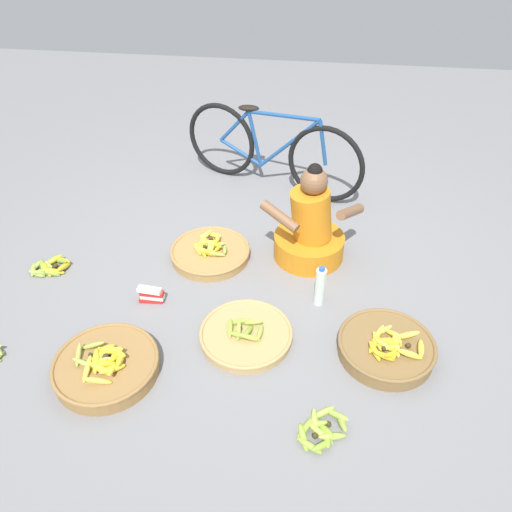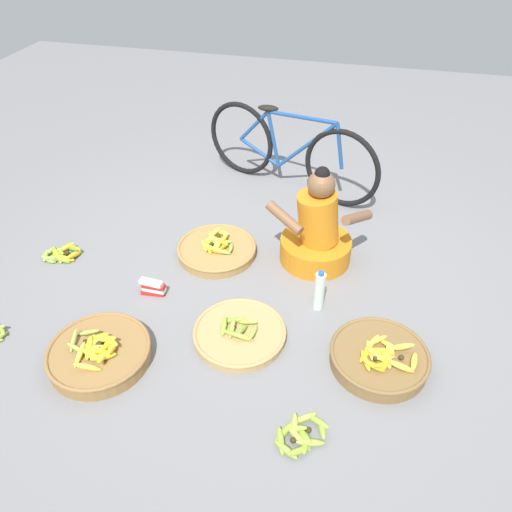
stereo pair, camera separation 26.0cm
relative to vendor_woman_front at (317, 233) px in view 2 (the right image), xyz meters
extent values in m
plane|color=slate|center=(-0.33, -0.30, -0.24)|extent=(10.00, 10.00, 0.00)
cylinder|color=orange|center=(0.00, 0.00, -0.15)|extent=(0.52, 0.52, 0.18)
cylinder|color=orange|center=(0.00, 0.00, 0.12)|extent=(0.38, 0.35, 0.40)
sphere|color=brown|center=(0.00, 0.00, 0.40)|extent=(0.19, 0.19, 0.19)
sphere|color=black|center=(0.00, 0.00, 0.47)|extent=(0.10, 0.10, 0.10)
cylinder|color=brown|center=(-0.21, -0.16, 0.20)|extent=(0.30, 0.22, 0.16)
cylinder|color=brown|center=(0.27, -0.04, 0.20)|extent=(0.21, 0.30, 0.16)
torus|color=black|center=(-0.88, 1.17, 0.10)|extent=(0.66, 0.28, 0.68)
torus|color=black|center=(0.08, 0.81, 0.10)|extent=(0.66, 0.28, 0.68)
cylinder|color=#1E4C8C|center=(-0.24, 0.93, 0.21)|extent=(0.53, 0.22, 0.55)
cylinder|color=#1E4C8C|center=(-0.55, 1.04, 0.18)|extent=(0.15, 0.08, 0.49)
cylinder|color=#1E4C8C|center=(-0.30, 0.95, 0.45)|extent=(0.62, 0.25, 0.08)
cylinder|color=#1E4C8C|center=(-0.69, 1.09, 0.02)|extent=(0.41, 0.17, 0.18)
cylinder|color=#1E4C8C|center=(-0.74, 1.12, 0.26)|extent=(0.31, 0.14, 0.35)
cylinder|color=#1E4C8C|center=(0.04, 0.83, 0.29)|extent=(0.12, 0.07, 0.38)
ellipsoid|color=black|center=(-0.61, 1.07, 0.45)|extent=(0.18, 0.08, 0.05)
cylinder|color=brown|center=(0.51, -0.89, -0.20)|extent=(0.57, 0.57, 0.09)
torus|color=brown|center=(0.51, -0.89, -0.15)|extent=(0.58, 0.58, 0.02)
ellipsoid|color=yellow|center=(0.70, -0.93, -0.13)|extent=(0.06, 0.17, 0.06)
ellipsoid|color=yellow|center=(0.62, -0.85, -0.12)|extent=(0.16, 0.05, 0.09)
ellipsoid|color=yellow|center=(0.56, -0.93, -0.13)|extent=(0.06, 0.17, 0.06)
ellipsoid|color=yellow|center=(0.63, -0.99, -0.12)|extent=(0.16, 0.04, 0.09)
sphere|color=#382D19|center=(0.63, -0.92, -0.13)|extent=(0.03, 0.03, 0.03)
ellipsoid|color=yellow|center=(0.57, -0.87, -0.12)|extent=(0.05, 0.14, 0.08)
ellipsoid|color=yellow|center=(0.55, -0.84, -0.13)|extent=(0.13, 0.11, 0.07)
ellipsoid|color=yellow|center=(0.48, -0.83, -0.12)|extent=(0.14, 0.09, 0.08)
ellipsoid|color=yellow|center=(0.46, -0.85, -0.13)|extent=(0.10, 0.13, 0.07)
ellipsoid|color=yellow|center=(0.45, -0.90, -0.13)|extent=(0.07, 0.14, 0.05)
ellipsoid|color=yellow|center=(0.49, -0.94, -0.12)|extent=(0.14, 0.07, 0.08)
ellipsoid|color=yellow|center=(0.54, -0.94, -0.13)|extent=(0.14, 0.09, 0.05)
sphere|color=#382D19|center=(0.51, -0.88, -0.13)|extent=(0.03, 0.03, 0.03)
ellipsoid|color=gold|center=(0.54, -0.97, -0.13)|extent=(0.06, 0.14, 0.06)
ellipsoid|color=gold|center=(0.51, -0.91, -0.13)|extent=(0.14, 0.09, 0.06)
ellipsoid|color=gold|center=(0.48, -0.90, -0.13)|extent=(0.14, 0.05, 0.07)
ellipsoid|color=gold|center=(0.43, -0.93, -0.13)|extent=(0.09, 0.14, 0.06)
ellipsoid|color=gold|center=(0.43, -0.99, -0.13)|extent=(0.09, 0.14, 0.06)
ellipsoid|color=gold|center=(0.48, -1.02, -0.12)|extent=(0.14, 0.04, 0.08)
ellipsoid|color=gold|center=(0.52, -1.01, -0.12)|extent=(0.12, 0.11, 0.09)
sphere|color=#382D19|center=(0.48, -0.96, -0.13)|extent=(0.03, 0.03, 0.03)
cylinder|color=#A87F47|center=(-0.73, -0.12, -0.21)|extent=(0.58, 0.58, 0.07)
torus|color=#A87F47|center=(-0.73, -0.12, -0.18)|extent=(0.59, 0.59, 0.02)
ellipsoid|color=#9EB747|center=(-0.61, -0.12, -0.15)|extent=(0.05, 0.13, 0.05)
ellipsoid|color=#9EB747|center=(-0.68, -0.08, -0.15)|extent=(0.13, 0.06, 0.05)
ellipsoid|color=#9EB747|center=(-0.73, -0.14, -0.15)|extent=(0.04, 0.13, 0.07)
ellipsoid|color=#9EB747|center=(-0.66, -0.19, -0.15)|extent=(0.14, 0.06, 0.06)
sphere|color=#382D19|center=(-0.67, -0.13, -0.15)|extent=(0.03, 0.03, 0.03)
ellipsoid|color=yellow|center=(-0.69, 0.00, -0.15)|extent=(0.06, 0.13, 0.08)
ellipsoid|color=yellow|center=(-0.72, 0.04, -0.15)|extent=(0.13, 0.09, 0.06)
ellipsoid|color=yellow|center=(-0.78, 0.02, -0.15)|extent=(0.10, 0.12, 0.07)
ellipsoid|color=yellow|center=(-0.79, -0.04, -0.15)|extent=(0.10, 0.12, 0.07)
ellipsoid|color=yellow|center=(-0.72, -0.06, -0.15)|extent=(0.13, 0.09, 0.07)
sphere|color=#382D19|center=(-0.74, -0.01, -0.15)|extent=(0.03, 0.03, 0.03)
ellipsoid|color=yellow|center=(-0.71, -0.11, -0.15)|extent=(0.05, 0.13, 0.05)
ellipsoid|color=yellow|center=(-0.74, -0.07, -0.15)|extent=(0.13, 0.08, 0.06)
ellipsoid|color=yellow|center=(-0.80, -0.08, -0.15)|extent=(0.11, 0.11, 0.07)
ellipsoid|color=yellow|center=(-0.81, -0.15, -0.15)|extent=(0.10, 0.12, 0.06)
ellipsoid|color=yellow|center=(-0.76, -0.17, -0.14)|extent=(0.13, 0.05, 0.08)
sphere|color=#382D19|center=(-0.76, -0.12, -0.15)|extent=(0.03, 0.03, 0.03)
ellipsoid|color=gold|center=(-0.66, -0.13, -0.15)|extent=(0.04, 0.14, 0.08)
ellipsoid|color=gold|center=(-0.68, -0.08, -0.15)|extent=(0.12, 0.12, 0.07)
ellipsoid|color=gold|center=(-0.74, -0.07, -0.15)|extent=(0.14, 0.05, 0.07)
ellipsoid|color=gold|center=(-0.79, -0.11, -0.15)|extent=(0.06, 0.14, 0.05)
ellipsoid|color=gold|center=(-0.77, -0.16, -0.14)|extent=(0.11, 0.13, 0.08)
ellipsoid|color=gold|center=(-0.72, -0.19, -0.15)|extent=(0.14, 0.03, 0.07)
ellipsoid|color=gold|center=(-0.69, -0.18, -0.15)|extent=(0.13, 0.10, 0.07)
sphere|color=#382D19|center=(-0.73, -0.13, -0.15)|extent=(0.03, 0.03, 0.03)
cylinder|color=olive|center=(-1.09, -1.25, -0.20)|extent=(0.60, 0.60, 0.09)
torus|color=olive|center=(-1.09, -1.25, -0.15)|extent=(0.61, 0.61, 0.02)
ellipsoid|color=yellow|center=(-1.00, -1.25, -0.12)|extent=(0.07, 0.16, 0.09)
ellipsoid|color=yellow|center=(-1.03, -1.20, -0.12)|extent=(0.15, 0.11, 0.08)
ellipsoid|color=yellow|center=(-1.07, -1.20, -0.12)|extent=(0.16, 0.04, 0.09)
ellipsoid|color=yellow|center=(-1.13, -1.23, -0.13)|extent=(0.11, 0.15, 0.06)
ellipsoid|color=yellow|center=(-1.13, -1.28, -0.12)|extent=(0.08, 0.16, 0.09)
ellipsoid|color=yellow|center=(-1.08, -1.33, -0.12)|extent=(0.16, 0.07, 0.09)
ellipsoid|color=yellow|center=(-1.02, -1.32, -0.13)|extent=(0.14, 0.13, 0.07)
sphere|color=#382D19|center=(-1.07, -1.26, -0.13)|extent=(0.03, 0.03, 0.03)
ellipsoid|color=gold|center=(-1.04, -1.23, -0.12)|extent=(0.06, 0.13, 0.09)
ellipsoid|color=gold|center=(-1.06, -1.20, -0.12)|extent=(0.12, 0.11, 0.08)
ellipsoid|color=gold|center=(-1.12, -1.19, -0.13)|extent=(0.13, 0.09, 0.07)
ellipsoid|color=gold|center=(-1.15, -1.24, -0.13)|extent=(0.04, 0.13, 0.06)
ellipsoid|color=gold|center=(-1.12, -1.29, -0.13)|extent=(0.13, 0.09, 0.06)
ellipsoid|color=gold|center=(-1.07, -1.29, -0.13)|extent=(0.13, 0.09, 0.07)
sphere|color=#382D19|center=(-1.09, -1.24, -0.12)|extent=(0.04, 0.04, 0.04)
ellipsoid|color=#9EB747|center=(-1.12, -1.25, -0.13)|extent=(0.06, 0.15, 0.06)
ellipsoid|color=#9EB747|center=(-1.20, -1.17, -0.13)|extent=(0.15, 0.06, 0.07)
ellipsoid|color=#9EB747|center=(-1.25, -1.25, -0.13)|extent=(0.06, 0.15, 0.08)
ellipsoid|color=#9EB747|center=(-1.19, -1.30, -0.13)|extent=(0.15, 0.04, 0.07)
sphere|color=#382D19|center=(-1.19, -1.23, -0.13)|extent=(0.03, 0.03, 0.03)
ellipsoid|color=yellow|center=(-1.02, -1.32, -0.12)|extent=(0.05, 0.16, 0.09)
ellipsoid|color=yellow|center=(-1.10, -1.26, -0.13)|extent=(0.16, 0.05, 0.07)
ellipsoid|color=yellow|center=(-1.16, -1.34, -0.12)|extent=(0.04, 0.16, 0.08)
ellipsoid|color=yellow|center=(-1.08, -1.40, -0.13)|extent=(0.16, 0.06, 0.07)
sphere|color=#382D19|center=(-1.09, -1.33, -0.13)|extent=(0.03, 0.03, 0.03)
cylinder|color=tan|center=(-0.34, -0.89, -0.22)|extent=(0.57, 0.57, 0.05)
torus|color=tan|center=(-0.34, -0.89, -0.19)|extent=(0.58, 0.58, 0.02)
ellipsoid|color=#9EB747|center=(-0.25, -0.89, -0.17)|extent=(0.04, 0.15, 0.06)
ellipsoid|color=#9EB747|center=(-0.31, -0.82, -0.16)|extent=(0.15, 0.04, 0.07)
ellipsoid|color=#9EB747|center=(-0.38, -0.89, -0.16)|extent=(0.04, 0.15, 0.07)
ellipsoid|color=#9EB747|center=(-0.30, -0.95, -0.16)|extent=(0.15, 0.06, 0.09)
sphere|color=#382D19|center=(-0.32, -0.89, -0.16)|extent=(0.03, 0.03, 0.03)
ellipsoid|color=#8CAD38|center=(-0.32, -0.89, -0.16)|extent=(0.06, 0.14, 0.08)
ellipsoid|color=#8CAD38|center=(-0.39, -0.82, -0.17)|extent=(0.14, 0.06, 0.06)
ellipsoid|color=#8CAD38|center=(-0.44, -0.89, -0.16)|extent=(0.05, 0.14, 0.08)
ellipsoid|color=#8CAD38|center=(-0.37, -0.94, -0.16)|extent=(0.14, 0.06, 0.08)
sphere|color=#382D19|center=(-0.38, -0.88, -0.16)|extent=(0.03, 0.03, 0.03)
ellipsoid|color=olive|center=(-1.76, -0.41, -0.22)|extent=(0.06, 0.16, 0.07)
ellipsoid|color=olive|center=(-1.79, -0.35, -0.21)|extent=(0.16, 0.10, 0.08)
ellipsoid|color=olive|center=(-1.87, -0.37, -0.21)|extent=(0.14, 0.13, 0.08)
ellipsoid|color=olive|center=(-1.89, -0.45, -0.21)|extent=(0.10, 0.15, 0.09)
ellipsoid|color=olive|center=(-1.82, -0.49, -0.21)|extent=(0.16, 0.04, 0.08)
sphere|color=#382D19|center=(-1.82, -0.42, -0.22)|extent=(0.03, 0.03, 0.03)
ellipsoid|color=gold|center=(-1.74, -0.41, -0.21)|extent=(0.06, 0.16, 0.08)
ellipsoid|color=gold|center=(-1.79, -0.34, -0.21)|extent=(0.16, 0.09, 0.07)
ellipsoid|color=gold|center=(-1.86, -0.35, -0.21)|extent=(0.14, 0.13, 0.08)
ellipsoid|color=gold|center=(-1.86, -0.45, -0.21)|extent=(0.14, 0.14, 0.08)
ellipsoid|color=gold|center=(-1.79, -0.47, -0.21)|extent=(0.16, 0.08, 0.09)
sphere|color=#382D19|center=(-1.81, -0.40, -0.21)|extent=(0.03, 0.03, 0.03)
ellipsoid|color=#9EB747|center=(-1.85, -0.45, -0.21)|extent=(0.04, 0.13, 0.08)
ellipsoid|color=#9EB747|center=(-1.87, -0.40, -0.22)|extent=(0.12, 0.10, 0.06)
ellipsoid|color=#9EB747|center=(-1.92, -0.40, -0.22)|extent=(0.13, 0.08, 0.06)
ellipsoid|color=#9EB747|center=(-1.95, -0.43, -0.22)|extent=(0.09, 0.13, 0.06)
ellipsoid|color=#9EB747|center=(-1.95, -0.46, -0.22)|extent=(0.07, 0.13, 0.06)
ellipsoid|color=#9EB747|center=(-1.91, -0.50, -0.22)|extent=(0.13, 0.06, 0.06)
ellipsoid|color=#9EB747|center=(-1.87, -0.50, -0.21)|extent=(0.12, 0.09, 0.08)
sphere|color=#382D19|center=(-1.90, -0.45, -0.22)|extent=(0.03, 0.03, 0.03)
ellipsoid|color=#9EB747|center=(0.25, -1.43, -0.21)|extent=(0.07, 0.16, 0.09)
ellipsoid|color=#9EB747|center=(0.22, -1.39, -0.21)|extent=(0.15, 0.12, 0.09)
ellipsoid|color=#9EB747|center=(0.15, -1.38, -0.21)|extent=(0.16, 0.11, 0.07)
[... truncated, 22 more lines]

